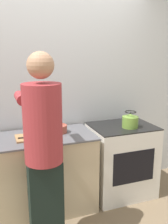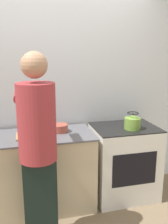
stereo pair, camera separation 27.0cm
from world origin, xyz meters
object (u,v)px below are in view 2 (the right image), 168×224
person (38,144)px  kettle (133,122)px  oven (124,161)px  knife (29,135)px  cutting_board (31,135)px

person → kettle: size_ratio=9.10×
oven → kettle: kettle is taller
oven → knife: 1.21m
oven → person: person is taller
cutting_board → kettle: size_ratio=1.65×
cutting_board → knife: bearing=-124.8°
oven → kettle: (0.05, -0.09, 0.53)m
oven → kettle: bearing=-63.4°
person → kettle: bearing=20.5°
cutting_board → knife: (-0.02, -0.03, 0.01)m
oven → cutting_board: (-1.10, -0.03, 0.44)m
kettle → cutting_board: bearing=176.6°
person → knife: person is taller
person → kettle: person is taller
oven → knife: knife is taller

